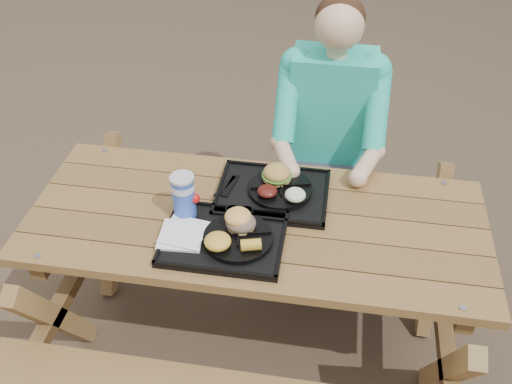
# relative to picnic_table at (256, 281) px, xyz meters

# --- Properties ---
(ground) EXTENTS (60.00, 60.00, 0.00)m
(ground) POSITION_rel_picnic_table_xyz_m (0.00, 0.00, -0.38)
(ground) COLOR #999999
(ground) RESTS_ON ground
(picnic_table) EXTENTS (1.80, 1.49, 0.75)m
(picnic_table) POSITION_rel_picnic_table_xyz_m (0.00, 0.00, 0.00)
(picnic_table) COLOR #999999
(picnic_table) RESTS_ON ground
(tray_near) EXTENTS (0.45, 0.35, 0.02)m
(tray_near) POSITION_rel_picnic_table_xyz_m (-0.10, -0.15, 0.39)
(tray_near) COLOR black
(tray_near) RESTS_ON picnic_table
(tray_far) EXTENTS (0.45, 0.35, 0.02)m
(tray_far) POSITION_rel_picnic_table_xyz_m (0.05, 0.14, 0.39)
(tray_far) COLOR black
(tray_far) RESTS_ON picnic_table
(plate_near) EXTENTS (0.26, 0.26, 0.02)m
(plate_near) POSITION_rel_picnic_table_xyz_m (-0.04, -0.15, 0.41)
(plate_near) COLOR black
(plate_near) RESTS_ON tray_near
(plate_far) EXTENTS (0.26, 0.26, 0.02)m
(plate_far) POSITION_rel_picnic_table_xyz_m (0.08, 0.15, 0.41)
(plate_far) COLOR black
(plate_far) RESTS_ON tray_far
(napkin_stack) EXTENTS (0.17, 0.17, 0.02)m
(napkin_stack) POSITION_rel_picnic_table_xyz_m (-0.25, -0.17, 0.40)
(napkin_stack) COLOR white
(napkin_stack) RESTS_ON tray_near
(soda_cup) EXTENTS (0.09, 0.09, 0.18)m
(soda_cup) POSITION_rel_picnic_table_xyz_m (-0.27, -0.05, 0.48)
(soda_cup) COLOR #183FBA
(soda_cup) RESTS_ON tray_near
(condiment_bbq) EXTENTS (0.05, 0.05, 0.03)m
(condiment_bbq) POSITION_rel_picnic_table_xyz_m (-0.09, -0.02, 0.41)
(condiment_bbq) COLOR black
(condiment_bbq) RESTS_ON tray_near
(condiment_mustard) EXTENTS (0.05, 0.05, 0.03)m
(condiment_mustard) POSITION_rel_picnic_table_xyz_m (-0.03, -0.02, 0.41)
(condiment_mustard) COLOR yellow
(condiment_mustard) RESTS_ON tray_near
(sandwich) EXTENTS (0.11, 0.11, 0.11)m
(sandwich) POSITION_rel_picnic_table_xyz_m (-0.04, -0.11, 0.47)
(sandwich) COLOR #E6A851
(sandwich) RESTS_ON plate_near
(mac_cheese) EXTENTS (0.10, 0.10, 0.05)m
(mac_cheese) POSITION_rel_picnic_table_xyz_m (-0.10, -0.22, 0.44)
(mac_cheese) COLOR gold
(mac_cheese) RESTS_ON plate_near
(corn_cob) EXTENTS (0.09, 0.09, 0.04)m
(corn_cob) POSITION_rel_picnic_table_xyz_m (0.02, -0.21, 0.44)
(corn_cob) COLOR gold
(corn_cob) RESTS_ON plate_near
(cutlery_far) EXTENTS (0.05, 0.15, 0.01)m
(cutlery_far) POSITION_rel_picnic_table_xyz_m (-0.13, 0.15, 0.40)
(cutlery_far) COLOR black
(cutlery_far) RESTS_ON tray_far
(burger) EXTENTS (0.12, 0.12, 0.10)m
(burger) POSITION_rel_picnic_table_xyz_m (0.05, 0.20, 0.47)
(burger) COLOR #B98A41
(burger) RESTS_ON plate_far
(baked_beans) EXTENTS (0.08, 0.08, 0.04)m
(baked_beans) POSITION_rel_picnic_table_xyz_m (0.03, 0.10, 0.43)
(baked_beans) COLOR #4E150F
(baked_beans) RESTS_ON plate_far
(potato_salad) EXTENTS (0.08, 0.08, 0.05)m
(potato_salad) POSITION_rel_picnic_table_xyz_m (0.14, 0.09, 0.44)
(potato_salad) COLOR #F0EBCB
(potato_salad) RESTS_ON plate_far
(diner) EXTENTS (0.48, 0.84, 1.28)m
(diner) POSITION_rel_picnic_table_xyz_m (0.25, 0.68, 0.27)
(diner) COLOR #1BC1C1
(diner) RESTS_ON ground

